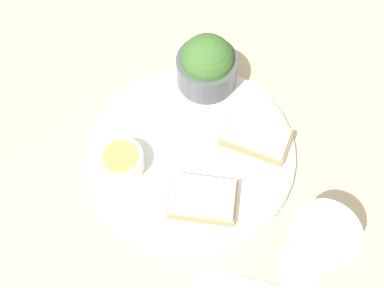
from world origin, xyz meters
TOP-DOWN VIEW (x-y plane):
  - ground_plane at (0.00, 0.00)m, footprint 4.00×4.00m
  - dinner_plate at (0.00, 0.00)m, footprint 0.31×0.31m
  - salad_bowl at (0.02, -0.13)m, footprint 0.09×0.09m
  - sauce_ramekin at (0.09, 0.06)m, footprint 0.06×0.06m
  - cheese_toast_near at (-0.04, 0.07)m, footprint 0.10×0.08m
  - cheese_toast_far at (-0.08, -0.05)m, footprint 0.10×0.06m
  - wine_glass at (-0.19, 0.11)m, footprint 0.08×0.08m

SIDE VIEW (x-z plane):
  - ground_plane at x=0.00m, z-range 0.00..0.00m
  - dinner_plate at x=0.00m, z-range 0.00..0.01m
  - cheese_toast_near at x=-0.04m, z-range 0.01..0.04m
  - cheese_toast_far at x=-0.08m, z-range 0.01..0.04m
  - sauce_ramekin at x=0.09m, z-range 0.02..0.05m
  - salad_bowl at x=0.02m, z-range 0.01..0.10m
  - wine_glass at x=-0.19m, z-range 0.03..0.19m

